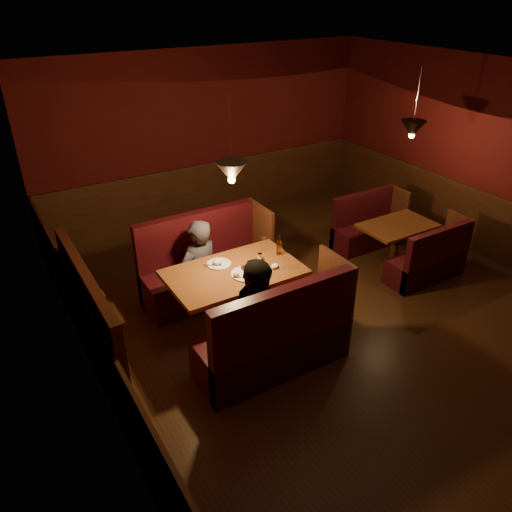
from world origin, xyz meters
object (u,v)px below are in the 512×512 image
second_bench_far (367,228)px  second_table (396,234)px  main_bench_near (277,343)px  main_table (236,284)px  diner_a (198,253)px  second_bench_near (429,263)px  main_bench_far (205,271)px  diner_b (261,298)px

second_bench_far → second_table: bearing=-92.2°
main_bench_near → second_bench_far: (2.90, 1.79, -0.10)m
main_table → diner_a: bearing=103.4°
second_bench_far → second_bench_near: same height
second_bench_far → second_bench_near: bearing=-90.0°
main_table → main_bench_far: (0.02, 0.89, -0.27)m
second_bench_near → diner_a: size_ratio=0.76×
main_table → main_bench_near: 0.93m
second_bench_far → second_bench_near: 1.31m
second_bench_far → diner_b: bearing=-153.1°
second_table → main_bench_far: bearing=167.3°
main_bench_near → diner_a: diner_a is taller
second_bench_near → main_table: bearing=171.9°
second_bench_far → second_bench_near: (0.00, -1.31, 0.00)m
second_table → second_bench_far: second_bench_far is taller
second_table → diner_a: diner_a is taller
second_bench_far → diner_a: diner_a is taller
diner_b → main_table: bearing=73.1°
second_bench_near → diner_b: size_ratio=0.76×
main_bench_far → second_bench_far: bearing=0.2°
main_bench_far → main_bench_near: size_ratio=1.00×
main_bench_far → second_bench_far: 2.91m
diner_a → diner_b: diner_b is taller
diner_b → main_bench_near: bearing=-99.3°
main_table → main_bench_near: size_ratio=0.91×
second_table → second_bench_near: 0.68m
second_table → diner_a: (-3.06, 0.43, 0.34)m
second_bench_near → diner_b: diner_b is taller
diner_a → main_bench_near: bearing=83.9°
main_table → diner_b: size_ratio=0.98×
main_bench_far → second_table: size_ratio=1.57×
second_table → second_bench_far: (0.03, 0.66, -0.18)m
diner_a → diner_b: size_ratio=1.00×
main_table → diner_a: (-0.16, 0.67, 0.15)m
second_table → diner_b: 3.05m
main_bench_far → main_bench_near: 1.78m
main_bench_far → diner_b: bearing=-91.2°
main_table → second_bench_near: bearing=-8.1°
main_bench_far → diner_b: diner_b is taller
main_bench_near → second_bench_far: size_ratio=1.42×
main_bench_near → main_bench_far: bearing=90.0°
diner_b → second_bench_near: bearing=-12.0°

